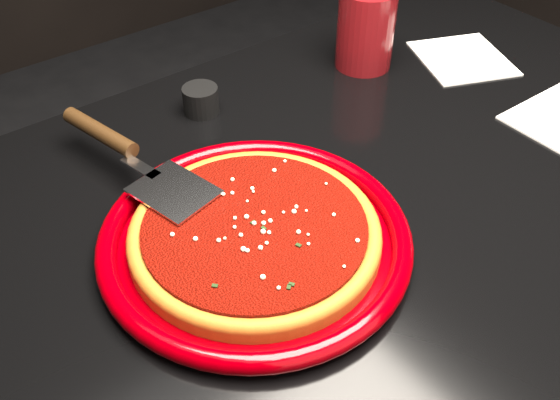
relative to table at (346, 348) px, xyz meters
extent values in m
cube|color=black|center=(0.00, 0.00, 0.00)|extent=(1.20, 0.80, 0.75)
cylinder|color=#6E0003|center=(-0.19, -0.01, 0.39)|extent=(0.42, 0.42, 0.03)
cylinder|color=#8D4815|center=(-0.19, -0.01, 0.39)|extent=(0.34, 0.34, 0.01)
torus|color=#8D4815|center=(-0.19, -0.01, 0.40)|extent=(0.34, 0.34, 0.02)
cylinder|color=#6E0C05|center=(-0.19, -0.01, 0.41)|extent=(0.30, 0.30, 0.01)
cylinder|color=maroon|center=(0.21, 0.23, 0.44)|extent=(0.12, 0.12, 0.13)
cube|color=silver|center=(0.36, 0.14, 0.38)|extent=(0.19, 0.20, 0.00)
cylinder|color=black|center=(-0.08, 0.27, 0.40)|extent=(0.06, 0.06, 0.04)
camera|label=1|loc=(-0.48, -0.44, 0.91)|focal=40.00mm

